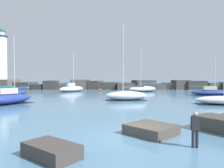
{
  "coord_description": "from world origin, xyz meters",
  "views": [
    {
      "loc": [
        -1.02,
        -11.82,
        3.29
      ],
      "look_at": [
        -1.15,
        25.7,
        2.0
      ],
      "focal_mm": 35.0,
      "sensor_mm": 36.0,
      "label": 1
    }
  ],
  "objects_px": {
    "lighthouse": "(2,62)",
    "mooring_buoy_orange_near": "(101,90)",
    "sailboat_moored_1": "(127,95)",
    "sailboat_moored_0": "(143,89)",
    "person_on_rocks": "(196,128)",
    "sailboat_moored_3": "(212,92)",
    "sailboat_moored_4": "(72,88)",
    "sailboat_moored_5": "(13,93)",
    "sailboat_moored_6": "(5,99)"
  },
  "relations": [
    {
      "from": "sailboat_moored_5",
      "to": "mooring_buoy_orange_near",
      "type": "distance_m",
      "value": 18.44
    },
    {
      "from": "sailboat_moored_3",
      "to": "sailboat_moored_6",
      "type": "bearing_deg",
      "value": -156.98
    },
    {
      "from": "sailboat_moored_0",
      "to": "mooring_buoy_orange_near",
      "type": "xyz_separation_m",
      "value": [
        -9.24,
        1.69,
        -0.38
      ]
    },
    {
      "from": "sailboat_moored_4",
      "to": "sailboat_moored_6",
      "type": "bearing_deg",
      "value": -99.86
    },
    {
      "from": "sailboat_moored_4",
      "to": "mooring_buoy_orange_near",
      "type": "xyz_separation_m",
      "value": [
        6.08,
        1.47,
        -0.43
      ]
    },
    {
      "from": "sailboat_moored_3",
      "to": "sailboat_moored_5",
      "type": "relative_size",
      "value": 0.72
    },
    {
      "from": "lighthouse",
      "to": "sailboat_moored_0",
      "type": "distance_m",
      "value": 37.69
    },
    {
      "from": "lighthouse",
      "to": "sailboat_moored_4",
      "type": "relative_size",
      "value": 1.93
    },
    {
      "from": "sailboat_moored_5",
      "to": "person_on_rocks",
      "type": "distance_m",
      "value": 33.63
    },
    {
      "from": "sailboat_moored_6",
      "to": "mooring_buoy_orange_near",
      "type": "bearing_deg",
      "value": 67.0
    },
    {
      "from": "sailboat_moored_5",
      "to": "person_on_rocks",
      "type": "xyz_separation_m",
      "value": [
        20.59,
        -26.59,
        0.36
      ]
    },
    {
      "from": "sailboat_moored_5",
      "to": "sailboat_moored_0",
      "type": "bearing_deg",
      "value": 23.64
    },
    {
      "from": "sailboat_moored_0",
      "to": "sailboat_moored_3",
      "type": "distance_m",
      "value": 13.93
    },
    {
      "from": "sailboat_moored_4",
      "to": "person_on_rocks",
      "type": "bearing_deg",
      "value": -71.22
    },
    {
      "from": "sailboat_moored_5",
      "to": "sailboat_moored_6",
      "type": "distance_m",
      "value": 12.11
    },
    {
      "from": "lighthouse",
      "to": "mooring_buoy_orange_near",
      "type": "relative_size",
      "value": 20.92
    },
    {
      "from": "sailboat_moored_4",
      "to": "sailboat_moored_5",
      "type": "height_order",
      "value": "sailboat_moored_5"
    },
    {
      "from": "sailboat_moored_5",
      "to": "sailboat_moored_4",
      "type": "bearing_deg",
      "value": 52.54
    },
    {
      "from": "person_on_rocks",
      "to": "sailboat_moored_5",
      "type": "bearing_deg",
      "value": 127.75
    },
    {
      "from": "sailboat_moored_1",
      "to": "sailboat_moored_6",
      "type": "xyz_separation_m",
      "value": [
        -14.49,
        -4.96,
        0.06
      ]
    },
    {
      "from": "sailboat_moored_3",
      "to": "sailboat_moored_5",
      "type": "distance_m",
      "value": 34.09
    },
    {
      "from": "lighthouse",
      "to": "sailboat_moored_3",
      "type": "height_order",
      "value": "lighthouse"
    },
    {
      "from": "sailboat_moored_3",
      "to": "sailboat_moored_4",
      "type": "xyz_separation_m",
      "value": [
        -26.07,
        9.1,
        0.14
      ]
    },
    {
      "from": "sailboat_moored_4",
      "to": "sailboat_moored_6",
      "type": "distance_m",
      "value": 22.11
    },
    {
      "from": "sailboat_moored_1",
      "to": "sailboat_moored_3",
      "type": "xyz_separation_m",
      "value": [
        15.36,
        7.72,
        -0.1
      ]
    },
    {
      "from": "person_on_rocks",
      "to": "sailboat_moored_4",
      "type": "bearing_deg",
      "value": 108.78
    },
    {
      "from": "sailboat_moored_0",
      "to": "sailboat_moored_1",
      "type": "bearing_deg",
      "value": -105.56
    },
    {
      "from": "sailboat_moored_3",
      "to": "sailboat_moored_4",
      "type": "distance_m",
      "value": 27.61
    },
    {
      "from": "mooring_buoy_orange_near",
      "to": "sailboat_moored_6",
      "type": "bearing_deg",
      "value": -113.0
    },
    {
      "from": "sailboat_moored_0",
      "to": "sailboat_moored_1",
      "type": "relative_size",
      "value": 0.92
    },
    {
      "from": "sailboat_moored_0",
      "to": "person_on_rocks",
      "type": "height_order",
      "value": "sailboat_moored_0"
    },
    {
      "from": "lighthouse",
      "to": "sailboat_moored_1",
      "type": "height_order",
      "value": "lighthouse"
    },
    {
      "from": "lighthouse",
      "to": "sailboat_moored_4",
      "type": "distance_m",
      "value": 23.59
    },
    {
      "from": "lighthouse",
      "to": "sailboat_moored_1",
      "type": "bearing_deg",
      "value": -41.02
    },
    {
      "from": "sailboat_moored_6",
      "to": "mooring_buoy_orange_near",
      "type": "height_order",
      "value": "sailboat_moored_6"
    },
    {
      "from": "sailboat_moored_0",
      "to": "sailboat_moored_6",
      "type": "xyz_separation_m",
      "value": [
        -19.12,
        -21.56,
        0.07
      ]
    },
    {
      "from": "mooring_buoy_orange_near",
      "to": "sailboat_moored_4",
      "type": "bearing_deg",
      "value": -166.43
    },
    {
      "from": "sailboat_moored_3",
      "to": "sailboat_moored_6",
      "type": "height_order",
      "value": "sailboat_moored_6"
    },
    {
      "from": "sailboat_moored_1",
      "to": "sailboat_moored_5",
      "type": "relative_size",
      "value": 1.05
    },
    {
      "from": "sailboat_moored_3",
      "to": "sailboat_moored_5",
      "type": "height_order",
      "value": "sailboat_moored_5"
    },
    {
      "from": "sailboat_moored_0",
      "to": "sailboat_moored_4",
      "type": "xyz_separation_m",
      "value": [
        -15.33,
        0.23,
        0.06
      ]
    },
    {
      "from": "lighthouse",
      "to": "sailboat_moored_3",
      "type": "relative_size",
      "value": 2.18
    },
    {
      "from": "sailboat_moored_1",
      "to": "mooring_buoy_orange_near",
      "type": "relative_size",
      "value": 14.0
    },
    {
      "from": "sailboat_moored_0",
      "to": "sailboat_moored_3",
      "type": "height_order",
      "value": "sailboat_moored_0"
    },
    {
      "from": "sailboat_moored_1",
      "to": "sailboat_moored_5",
      "type": "height_order",
      "value": "sailboat_moored_1"
    },
    {
      "from": "sailboat_moored_0",
      "to": "sailboat_moored_5",
      "type": "relative_size",
      "value": 0.97
    },
    {
      "from": "sailboat_moored_4",
      "to": "sailboat_moored_5",
      "type": "relative_size",
      "value": 0.81
    },
    {
      "from": "sailboat_moored_0",
      "to": "sailboat_moored_1",
      "type": "xyz_separation_m",
      "value": [
        -4.62,
        -16.6,
        0.02
      ]
    },
    {
      "from": "sailboat_moored_0",
      "to": "sailboat_moored_3",
      "type": "relative_size",
      "value": 1.34
    },
    {
      "from": "sailboat_moored_0",
      "to": "sailboat_moored_5",
      "type": "height_order",
      "value": "sailboat_moored_5"
    }
  ]
}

